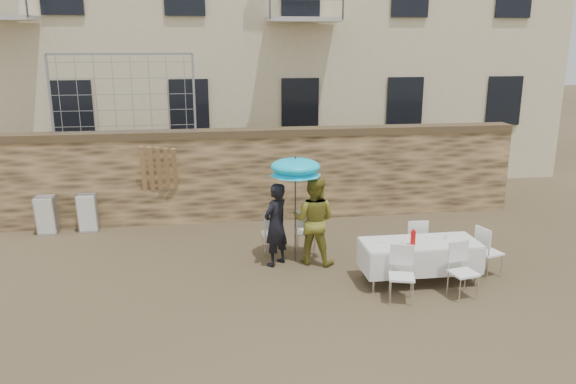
{
  "coord_description": "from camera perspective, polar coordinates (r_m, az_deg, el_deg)",
  "views": [
    {
      "loc": [
        -1.15,
        -8.36,
        4.26
      ],
      "look_at": [
        0.4,
        2.2,
        1.4
      ],
      "focal_mm": 35.0,
      "sensor_mm": 36.0,
      "label": 1
    }
  ],
  "objects": [
    {
      "name": "couple_chair_left",
      "position": [
        11.54,
        -1.59,
        -4.13
      ],
      "size": [
        0.5,
        0.5,
        0.96
      ],
      "primitive_type": null,
      "rotation": [
        0.0,
        0.0,
        3.19
      ],
      "color": "white",
      "rests_on": "ground"
    },
    {
      "name": "wood_planks",
      "position": [
        13.54,
        -13.08,
        0.68
      ],
      "size": [
        0.7,
        0.2,
        2.0
      ],
      "primitive_type": null,
      "color": "#A37749",
      "rests_on": "ground"
    },
    {
      "name": "soda_bottle",
      "position": [
        10.19,
        12.59,
        -4.6
      ],
      "size": [
        0.09,
        0.09,
        0.26
      ],
      "primitive_type": "cylinder",
      "color": "red",
      "rests_on": "banquet_table"
    },
    {
      "name": "couple_chair_right",
      "position": [
        11.64,
        1.85,
        -3.96
      ],
      "size": [
        0.58,
        0.58,
        0.96
      ],
      "primitive_type": null,
      "rotation": [
        0.0,
        0.0,
        2.89
      ],
      "color": "white",
      "rests_on": "ground"
    },
    {
      "name": "chair_stack_right",
      "position": [
        13.85,
        -19.58,
        -1.82
      ],
      "size": [
        0.46,
        0.4,
        0.92
      ],
      "primitive_type": null,
      "color": "white",
      "rests_on": "ground"
    },
    {
      "name": "woman_dress",
      "position": [
        11.01,
        2.62,
        -2.88
      ],
      "size": [
        1.06,
        0.97,
        1.77
      ],
      "primitive_type": "imported",
      "rotation": [
        0.0,
        0.0,
        2.7
      ],
      "color": "#A8A033",
      "rests_on": "ground"
    },
    {
      "name": "stone_wall",
      "position": [
        13.78,
        -3.34,
        1.72
      ],
      "size": [
        13.0,
        0.5,
        2.2
      ],
      "primitive_type": "cube",
      "color": "olive",
      "rests_on": "ground"
    },
    {
      "name": "table_chair_side",
      "position": [
        11.2,
        19.73,
        -5.66
      ],
      "size": [
        0.59,
        0.59,
        0.96
      ],
      "primitive_type": null,
      "rotation": [
        0.0,
        0.0,
        1.84
      ],
      "color": "white",
      "rests_on": "ground"
    },
    {
      "name": "table_chair_front_left",
      "position": [
        9.69,
        11.47,
        -8.29
      ],
      "size": [
        0.59,
        0.59,
        0.96
      ],
      "primitive_type": null,
      "rotation": [
        0.0,
        0.0,
        -0.28
      ],
      "color": "white",
      "rests_on": "ground"
    },
    {
      "name": "chair_stack_left",
      "position": [
        14.05,
        -23.17,
        -1.93
      ],
      "size": [
        0.46,
        0.47,
        0.92
      ],
      "primitive_type": null,
      "color": "white",
      "rests_on": "ground"
    },
    {
      "name": "table_chair_back",
      "position": [
        11.3,
        12.68,
        -4.92
      ],
      "size": [
        0.5,
        0.5,
        0.96
      ],
      "primitive_type": null,
      "rotation": [
        0.0,
        0.0,
        3.1
      ],
      "color": "white",
      "rests_on": "ground"
    },
    {
      "name": "ground",
      "position": [
        9.45,
        -0.47,
        -11.79
      ],
      "size": [
        80.0,
        80.0,
        0.0
      ],
      "primitive_type": "plane",
      "color": "brown",
      "rests_on": "ground"
    },
    {
      "name": "man_suit",
      "position": [
        10.91,
        -1.26,
        -3.34
      ],
      "size": [
        0.71,
        0.7,
        1.66
      ],
      "primitive_type": "imported",
      "rotation": [
        0.0,
        0.0,
        3.9
      ],
      "color": "black",
      "rests_on": "ground"
    },
    {
      "name": "umbrella",
      "position": [
        10.78,
        0.76,
        2.27
      ],
      "size": [
        1.01,
        1.01,
        2.0
      ],
      "color": "#3F3F44",
      "rests_on": "ground"
    },
    {
      "name": "banquet_table",
      "position": [
        10.45,
        13.28,
        -5.16
      ],
      "size": [
        2.1,
        0.85,
        0.78
      ],
      "color": "silver",
      "rests_on": "ground"
    },
    {
      "name": "chain_link_fence",
      "position": [
        13.54,
        -16.4,
        9.49
      ],
      "size": [
        3.2,
        0.06,
        1.8
      ],
      "primitive_type": null,
      "color": "gray",
      "rests_on": "stone_wall"
    },
    {
      "name": "table_chair_front_right",
      "position": [
        10.1,
        17.41,
        -7.71
      ],
      "size": [
        0.57,
        0.57,
        0.96
      ],
      "primitive_type": null,
      "rotation": [
        0.0,
        0.0,
        0.2
      ],
      "color": "white",
      "rests_on": "ground"
    }
  ]
}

